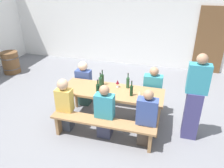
# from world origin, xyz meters

# --- Properties ---
(ground_plane) EXTENTS (24.00, 24.00, 0.00)m
(ground_plane) POSITION_xyz_m (0.00, 0.00, 0.00)
(ground_plane) COLOR slate
(back_wall) EXTENTS (14.00, 0.20, 3.20)m
(back_wall) POSITION_xyz_m (0.00, 3.64, 1.60)
(back_wall) COLOR white
(back_wall) RESTS_ON ground
(wooden_door) EXTENTS (0.90, 0.06, 2.10)m
(wooden_door) POSITION_xyz_m (2.24, 3.50, 1.05)
(wooden_door) COLOR brown
(wooden_door) RESTS_ON ground
(tasting_table) EXTENTS (2.13, 0.73, 0.75)m
(tasting_table) POSITION_xyz_m (0.00, 0.00, 0.67)
(tasting_table) COLOR #9E7247
(tasting_table) RESTS_ON ground
(bench_near) EXTENTS (2.03, 0.30, 0.45)m
(bench_near) POSITION_xyz_m (0.00, -0.67, 0.36)
(bench_near) COLOR #9E7247
(bench_near) RESTS_ON ground
(bench_far) EXTENTS (2.03, 0.30, 0.45)m
(bench_far) POSITION_xyz_m (0.00, 0.67, 0.36)
(bench_far) COLOR #9E7247
(bench_far) RESTS_ON ground
(wine_bottle_0) EXTENTS (0.08, 0.08, 0.35)m
(wine_bottle_0) POSITION_xyz_m (-0.26, 0.03, 0.88)
(wine_bottle_0) COLOR #234C2D
(wine_bottle_0) RESTS_ON tasting_table
(wine_bottle_1) EXTENTS (0.07, 0.07, 0.34)m
(wine_bottle_1) POSITION_xyz_m (-0.27, 0.20, 0.88)
(wine_bottle_1) COLOR #143319
(wine_bottle_1) RESTS_ON tasting_table
(wine_bottle_2) EXTENTS (0.08, 0.08, 0.35)m
(wine_bottle_2) POSITION_xyz_m (-0.20, -0.29, 0.88)
(wine_bottle_2) COLOR #143319
(wine_bottle_2) RESTS_ON tasting_table
(wine_bottle_3) EXTENTS (0.07, 0.07, 0.34)m
(wine_bottle_3) POSITION_xyz_m (0.29, 0.21, 0.87)
(wine_bottle_3) COLOR #234C2D
(wine_bottle_3) RESTS_ON tasting_table
(wine_bottle_4) EXTENTS (0.06, 0.06, 0.32)m
(wine_bottle_4) POSITION_xyz_m (0.42, -0.10, 0.87)
(wine_bottle_4) COLOR #143319
(wine_bottle_4) RESTS_ON tasting_table
(wine_glass_0) EXTENTS (0.07, 0.07, 0.17)m
(wine_glass_0) POSITION_xyz_m (0.63, -0.29, 0.86)
(wine_glass_0) COLOR silver
(wine_glass_0) RESTS_ON tasting_table
(wine_glass_1) EXTENTS (0.07, 0.07, 0.17)m
(wine_glass_1) POSITION_xyz_m (0.07, 0.18, 0.87)
(wine_glass_1) COLOR silver
(wine_glass_1) RESTS_ON tasting_table
(wine_glass_2) EXTENTS (0.07, 0.07, 0.16)m
(wine_glass_2) POSITION_xyz_m (0.60, -0.16, 0.87)
(wine_glass_2) COLOR silver
(wine_glass_2) RESTS_ON tasting_table
(seated_guest_near_0) EXTENTS (0.32, 0.24, 1.13)m
(seated_guest_near_0) POSITION_xyz_m (-0.83, -0.52, 0.56)
(seated_guest_near_0) COLOR #3E424B
(seated_guest_near_0) RESTS_ON ground
(seated_guest_near_1) EXTENTS (0.36, 0.24, 1.12)m
(seated_guest_near_1) POSITION_xyz_m (0.00, -0.52, 0.53)
(seated_guest_near_1) COLOR #393B52
(seated_guest_near_1) RESTS_ON ground
(seated_guest_near_2) EXTENTS (0.37, 0.24, 1.14)m
(seated_guest_near_2) POSITION_xyz_m (0.80, -0.52, 0.54)
(seated_guest_near_2) COLOR brown
(seated_guest_near_2) RESTS_ON ground
(seated_guest_far_0) EXTENTS (0.36, 0.24, 1.12)m
(seated_guest_far_0) POSITION_xyz_m (-0.85, 0.52, 0.54)
(seated_guest_far_0) COLOR #294A45
(seated_guest_far_0) RESTS_ON ground
(seated_guest_far_1) EXTENTS (0.41, 0.24, 1.16)m
(seated_guest_far_1) POSITION_xyz_m (0.79, 0.52, 0.54)
(seated_guest_far_1) COLOR #3B2D47
(seated_guest_far_1) RESTS_ON ground
(standing_host) EXTENTS (0.38, 0.24, 1.72)m
(standing_host) POSITION_xyz_m (1.61, -0.09, 0.83)
(standing_host) COLOR #3F3B70
(standing_host) RESTS_ON ground
(wine_barrel) EXTENTS (0.56, 0.56, 0.70)m
(wine_barrel) POSITION_xyz_m (-3.92, 1.70, 0.35)
(wine_barrel) COLOR brown
(wine_barrel) RESTS_ON ground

